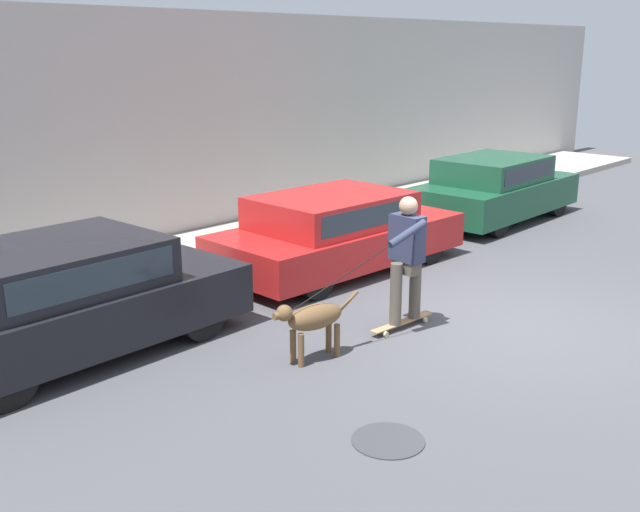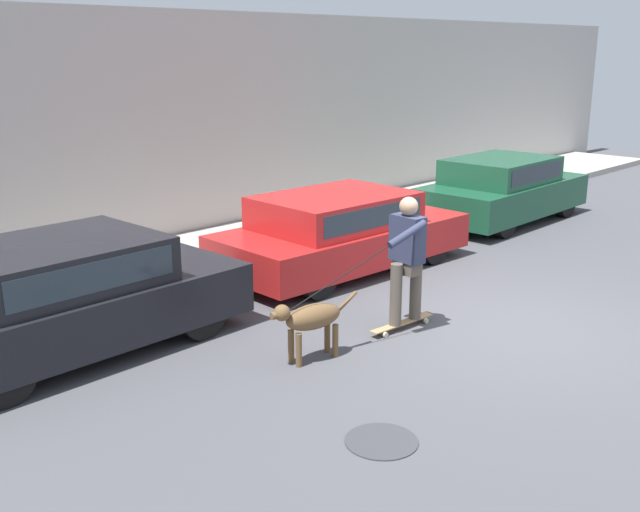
{
  "view_description": "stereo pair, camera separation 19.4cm",
  "coord_description": "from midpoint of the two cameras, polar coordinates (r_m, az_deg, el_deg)",
  "views": [
    {
      "loc": [
        -8.11,
        -4.29,
        3.41
      ],
      "look_at": [
        -1.69,
        1.71,
        0.95
      ],
      "focal_mm": 42.0,
      "sensor_mm": 36.0,
      "label": 1
    },
    {
      "loc": [
        -7.97,
        -4.43,
        3.41
      ],
      "look_at": [
        -1.69,
        1.71,
        0.95
      ],
      "focal_mm": 42.0,
      "sensor_mm": 36.0,
      "label": 2
    }
  ],
  "objects": [
    {
      "name": "ground_plane",
      "position": [
        9.77,
        14.91,
        -5.35
      ],
      "size": [
        36.0,
        36.0,
        0.0
      ],
      "primitive_type": "plane",
      "color": "#47474C"
    },
    {
      "name": "parked_car_2",
      "position": [
        15.53,
        14.08,
        4.9
      ],
      "size": [
        3.97,
        1.81,
        1.3
      ],
      "rotation": [
        0.0,
        0.0,
        0.02
      ],
      "color": "black",
      "rests_on": "ground_plane"
    },
    {
      "name": "manhole_cover",
      "position": [
        6.93,
        5.53,
        -13.87
      ],
      "size": [
        0.66,
        0.66,
        0.01
      ],
      "color": "#38383D",
      "rests_on": "ground_plane"
    },
    {
      "name": "sidewalk_curb",
      "position": [
        13.12,
        -6.09,
        0.83
      ],
      "size": [
        30.0,
        2.27,
        0.15
      ],
      "color": "#A39E93",
      "rests_on": "ground_plane"
    },
    {
      "name": "back_wall",
      "position": [
        13.79,
        -9.84,
        9.63
      ],
      "size": [
        32.0,
        0.3,
        4.04
      ],
      "color": "#B2ADA8",
      "rests_on": "ground_plane"
    },
    {
      "name": "parked_car_1",
      "position": [
        11.73,
        2.03,
        1.81
      ],
      "size": [
        4.23,
        2.0,
        1.23
      ],
      "rotation": [
        0.0,
        0.0,
        -0.04
      ],
      "color": "black",
      "rests_on": "ground_plane"
    },
    {
      "name": "parked_car_0",
      "position": [
        9.01,
        -18.04,
        -2.98
      ],
      "size": [
        3.96,
        1.91,
        1.32
      ],
      "rotation": [
        0.0,
        0.0,
        0.02
      ],
      "color": "black",
      "rests_on": "ground_plane"
    },
    {
      "name": "dog",
      "position": [
        8.36,
        -0.04,
        -4.82
      ],
      "size": [
        1.14,
        0.42,
        0.73
      ],
      "rotation": [
        0.0,
        0.0,
        2.95
      ],
      "color": "brown",
      "rests_on": "ground_plane"
    },
    {
      "name": "skateboarder",
      "position": [
        9.23,
        7.19,
        0.08
      ],
      "size": [
        2.37,
        0.61,
        1.68
      ],
      "rotation": [
        0.0,
        0.0,
        3.06
      ],
      "color": "beige",
      "rests_on": "ground_plane"
    }
  ]
}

